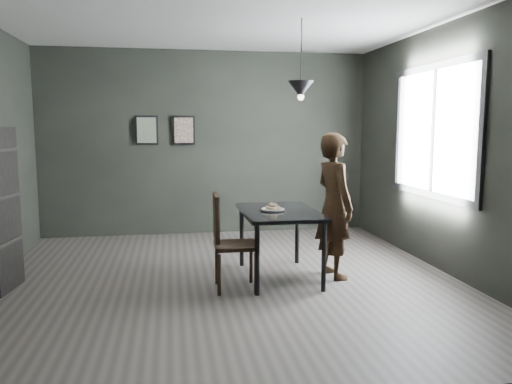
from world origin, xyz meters
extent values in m
plane|color=#393431|center=(0.00, 0.00, 0.00)|extent=(5.00, 5.00, 0.00)
cube|color=black|center=(0.00, 2.50, 1.40)|extent=(5.00, 0.10, 2.80)
cube|color=silver|center=(0.00, 0.00, 2.80)|extent=(5.00, 5.00, 0.02)
cube|color=white|center=(2.48, 0.20, 1.60)|extent=(0.02, 1.80, 1.40)
cube|color=black|center=(2.47, 0.20, 1.60)|extent=(0.04, 1.96, 1.56)
cube|color=black|center=(0.60, 0.00, 0.73)|extent=(0.80, 1.20, 0.04)
cylinder|color=black|center=(0.26, -0.54, 0.35)|extent=(0.05, 0.05, 0.71)
cylinder|color=black|center=(0.94, -0.54, 0.35)|extent=(0.05, 0.05, 0.71)
cylinder|color=black|center=(0.26, 0.54, 0.35)|extent=(0.05, 0.05, 0.71)
cylinder|color=black|center=(0.94, 0.54, 0.35)|extent=(0.05, 0.05, 0.71)
cylinder|color=white|center=(0.52, -0.01, 0.76)|extent=(0.23, 0.23, 0.01)
torus|color=beige|center=(0.56, 0.01, 0.78)|extent=(0.10, 0.10, 0.04)
torus|color=beige|center=(0.49, 0.02, 0.78)|extent=(0.10, 0.10, 0.04)
torus|color=beige|center=(0.52, -0.05, 0.78)|extent=(0.10, 0.10, 0.04)
torus|color=beige|center=(0.52, -0.01, 0.81)|extent=(0.14, 0.14, 0.05)
imported|color=black|center=(1.20, -0.05, 0.80)|extent=(0.50, 0.65, 1.59)
cube|color=black|center=(0.08, -0.31, 0.46)|extent=(0.44, 0.44, 0.04)
cube|color=black|center=(-0.11, -0.31, 0.75)|extent=(0.05, 0.43, 0.47)
cylinder|color=black|center=(-0.11, -0.49, 0.21)|extent=(0.04, 0.04, 0.42)
cylinder|color=black|center=(0.25, -0.50, 0.21)|extent=(0.04, 0.04, 0.42)
cylinder|color=black|center=(-0.10, -0.13, 0.21)|extent=(0.04, 0.04, 0.42)
cylinder|color=black|center=(0.27, -0.14, 0.21)|extent=(0.04, 0.04, 0.42)
cylinder|color=black|center=(0.85, 0.10, 2.42)|extent=(0.01, 0.01, 0.75)
cone|color=black|center=(0.85, 0.10, 2.05)|extent=(0.28, 0.28, 0.18)
sphere|color=#FFE0B2|center=(0.85, 0.10, 1.97)|extent=(0.07, 0.07, 0.07)
cube|color=black|center=(-0.90, 2.47, 1.60)|extent=(0.34, 0.03, 0.44)
cube|color=#456156|center=(-0.90, 2.45, 1.60)|extent=(0.28, 0.01, 0.38)
cube|color=black|center=(-0.35, 2.47, 1.60)|extent=(0.34, 0.03, 0.44)
cube|color=brown|center=(-0.35, 2.45, 1.60)|extent=(0.28, 0.01, 0.38)
camera|label=1|loc=(-0.55, -5.22, 1.65)|focal=35.00mm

